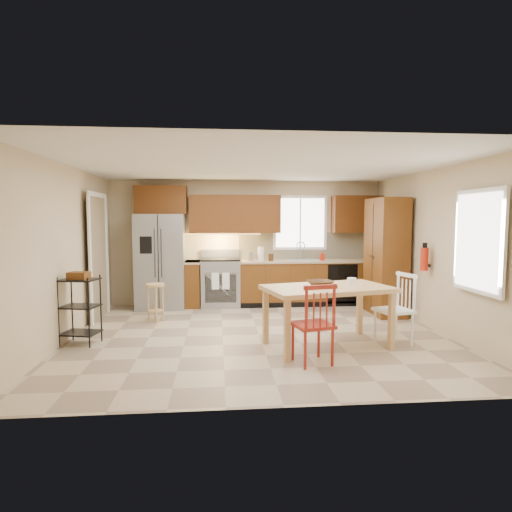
{
  "coord_description": "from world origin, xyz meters",
  "views": [
    {
      "loc": [
        -0.6,
        -6.25,
        1.73
      ],
      "look_at": [
        -0.0,
        0.4,
        1.15
      ],
      "focal_mm": 30.0,
      "sensor_mm": 36.0,
      "label": 1
    }
  ],
  "objects_px": {
    "chair_red": "(313,323)",
    "bar_stool": "(156,303)",
    "dining_table": "(327,317)",
    "utility_cart": "(80,310)",
    "soap_bottle": "(322,256)",
    "fire_extinguisher": "(424,259)",
    "refrigerator": "(161,261)",
    "pantry": "(386,257)",
    "range_stove": "(221,283)",
    "chair_white": "(394,309)",
    "table_jar": "(352,283)",
    "table_bowl": "(320,287)"
  },
  "relations": [
    {
      "from": "chair_red",
      "to": "bar_stool",
      "type": "relative_size",
      "value": 1.52
    },
    {
      "from": "dining_table",
      "to": "utility_cart",
      "type": "height_order",
      "value": "utility_cart"
    },
    {
      "from": "soap_bottle",
      "to": "fire_extinguisher",
      "type": "relative_size",
      "value": 0.53
    },
    {
      "from": "refrigerator",
      "to": "pantry",
      "type": "xyz_separation_m",
      "value": [
        4.13,
        -0.93,
        0.14
      ]
    },
    {
      "from": "range_stove",
      "to": "utility_cart",
      "type": "bearing_deg",
      "value": -128.59
    },
    {
      "from": "range_stove",
      "to": "chair_white",
      "type": "xyz_separation_m",
      "value": [
        2.37,
        -2.8,
        0.03
      ]
    },
    {
      "from": "chair_red",
      "to": "fire_extinguisher",
      "type": "bearing_deg",
      "value": 21.42
    },
    {
      "from": "range_stove",
      "to": "table_jar",
      "type": "height_order",
      "value": "table_jar"
    },
    {
      "from": "table_jar",
      "to": "dining_table",
      "type": "bearing_deg",
      "value": -164.05
    },
    {
      "from": "range_stove",
      "to": "table_bowl",
      "type": "height_order",
      "value": "range_stove"
    },
    {
      "from": "dining_table",
      "to": "utility_cart",
      "type": "relative_size",
      "value": 1.74
    },
    {
      "from": "chair_white",
      "to": "table_bowl",
      "type": "relative_size",
      "value": 2.9
    },
    {
      "from": "soap_bottle",
      "to": "chair_white",
      "type": "bearing_deg",
      "value": -82.83
    },
    {
      "from": "dining_table",
      "to": "chair_red",
      "type": "height_order",
      "value": "chair_red"
    },
    {
      "from": "soap_bottle",
      "to": "fire_extinguisher",
      "type": "distance_m",
      "value": 2.27
    },
    {
      "from": "refrigerator",
      "to": "range_stove",
      "type": "distance_m",
      "value": 1.24
    },
    {
      "from": "dining_table",
      "to": "utility_cart",
      "type": "bearing_deg",
      "value": 159.63
    },
    {
      "from": "refrigerator",
      "to": "table_bowl",
      "type": "bearing_deg",
      "value": -48.54
    },
    {
      "from": "fire_extinguisher",
      "to": "soap_bottle",
      "type": "bearing_deg",
      "value": 120.53
    },
    {
      "from": "range_stove",
      "to": "chair_red",
      "type": "bearing_deg",
      "value": -72.99
    },
    {
      "from": "fire_extinguisher",
      "to": "pantry",
      "type": "bearing_deg",
      "value": 100.78
    },
    {
      "from": "pantry",
      "to": "table_jar",
      "type": "bearing_deg",
      "value": -124.11
    },
    {
      "from": "dining_table",
      "to": "table_bowl",
      "type": "xyz_separation_m",
      "value": [
        -0.1,
        -0.0,
        0.41
      ]
    },
    {
      "from": "fire_extinguisher",
      "to": "chair_white",
      "type": "height_order",
      "value": "fire_extinguisher"
    },
    {
      "from": "dining_table",
      "to": "chair_red",
      "type": "xyz_separation_m",
      "value": [
        -0.35,
        -0.65,
        0.08
      ]
    },
    {
      "from": "range_stove",
      "to": "table_bowl",
      "type": "distance_m",
      "value": 3.16
    },
    {
      "from": "chair_white",
      "to": "utility_cart",
      "type": "relative_size",
      "value": 1.02
    },
    {
      "from": "pantry",
      "to": "chair_red",
      "type": "height_order",
      "value": "pantry"
    },
    {
      "from": "range_stove",
      "to": "soap_bottle",
      "type": "bearing_deg",
      "value": -2.4
    },
    {
      "from": "chair_white",
      "to": "bar_stool",
      "type": "relative_size",
      "value": 1.52
    },
    {
      "from": "pantry",
      "to": "utility_cart",
      "type": "relative_size",
      "value": 2.2
    },
    {
      "from": "table_bowl",
      "to": "utility_cart",
      "type": "relative_size",
      "value": 0.35
    },
    {
      "from": "range_stove",
      "to": "pantry",
      "type": "distance_m",
      "value": 3.19
    },
    {
      "from": "chair_white",
      "to": "table_jar",
      "type": "height_order",
      "value": "chair_white"
    },
    {
      "from": "chair_red",
      "to": "table_bowl",
      "type": "xyz_separation_m",
      "value": [
        0.25,
        0.65,
        0.33
      ]
    },
    {
      "from": "chair_white",
      "to": "bar_stool",
      "type": "bearing_deg",
      "value": 51.67
    },
    {
      "from": "fire_extinguisher",
      "to": "refrigerator",
      "type": "bearing_deg",
      "value": 155.48
    },
    {
      "from": "bar_stool",
      "to": "utility_cart",
      "type": "distance_m",
      "value": 1.52
    },
    {
      "from": "soap_bottle",
      "to": "bar_stool",
      "type": "bearing_deg",
      "value": -160.57
    },
    {
      "from": "refrigerator",
      "to": "fire_extinguisher",
      "type": "bearing_deg",
      "value": -24.52
    },
    {
      "from": "fire_extinguisher",
      "to": "utility_cart",
      "type": "distance_m",
      "value": 5.18
    },
    {
      "from": "refrigerator",
      "to": "fire_extinguisher",
      "type": "relative_size",
      "value": 5.06
    },
    {
      "from": "range_stove",
      "to": "chair_red",
      "type": "height_order",
      "value": "chair_red"
    },
    {
      "from": "chair_red",
      "to": "table_jar",
      "type": "relative_size",
      "value": 6.48
    },
    {
      "from": "dining_table",
      "to": "table_jar",
      "type": "xyz_separation_m",
      "value": [
        0.36,
        0.1,
        0.45
      ]
    },
    {
      "from": "soap_bottle",
      "to": "dining_table",
      "type": "relative_size",
      "value": 0.12
    },
    {
      "from": "range_stove",
      "to": "chair_white",
      "type": "distance_m",
      "value": 3.67
    },
    {
      "from": "dining_table",
      "to": "chair_red",
      "type": "relative_size",
      "value": 1.7
    },
    {
      "from": "refrigerator",
      "to": "chair_white",
      "type": "height_order",
      "value": "refrigerator"
    },
    {
      "from": "soap_bottle",
      "to": "fire_extinguisher",
      "type": "bearing_deg",
      "value": -59.47
    }
  ]
}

